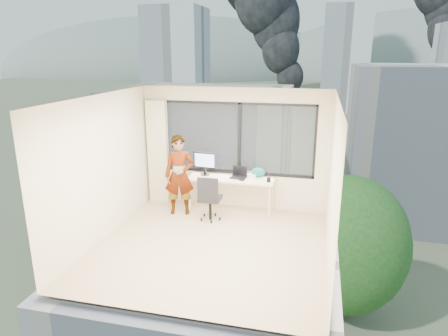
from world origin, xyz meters
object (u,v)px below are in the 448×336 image
(chair, at_px, (210,197))
(handbag, at_px, (258,172))
(person, at_px, (179,175))
(game_console, at_px, (251,174))
(desk, at_px, (231,194))
(monitor, at_px, (205,163))
(laptop, at_px, (238,173))

(chair, bearing_deg, handbag, 37.85)
(person, bearing_deg, game_console, 8.90)
(chair, relative_size, handbag, 3.47)
(desk, bearing_deg, person, -161.00)
(desk, relative_size, monitor, 3.61)
(monitor, bearing_deg, laptop, 1.17)
(chair, relative_size, monitor, 1.94)
(person, distance_m, handbag, 1.65)
(handbag, bearing_deg, person, -167.74)
(game_console, distance_m, laptop, 0.32)
(desk, distance_m, handbag, 0.74)
(desk, xyz_separation_m, person, (-1.03, -0.35, 0.46))
(monitor, bearing_deg, desk, -1.61)
(chair, bearing_deg, monitor, 112.93)
(chair, relative_size, person, 0.58)
(person, relative_size, handbag, 5.99)
(monitor, relative_size, game_console, 1.76)
(chair, height_order, handbag, chair)
(chair, xyz_separation_m, monitor, (-0.29, 0.62, 0.51))
(game_console, distance_m, handbag, 0.20)
(person, relative_size, laptop, 4.89)
(laptop, distance_m, handbag, 0.43)
(desk, xyz_separation_m, chair, (-0.31, -0.54, 0.11))
(laptop, bearing_deg, handbag, 26.07)
(handbag, bearing_deg, monitor, 178.23)
(desk, xyz_separation_m, game_console, (0.37, 0.24, 0.41))
(monitor, bearing_deg, game_console, 15.18)
(chair, distance_m, monitor, 0.86)
(game_console, height_order, handbag, handbag)
(person, bearing_deg, handbag, 4.29)
(desk, height_order, game_console, game_console)
(monitor, relative_size, handbag, 1.79)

